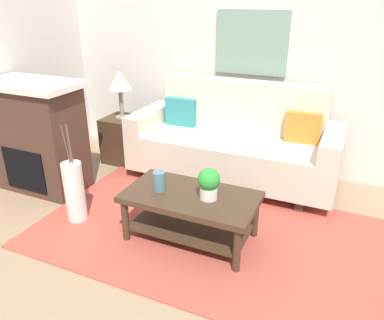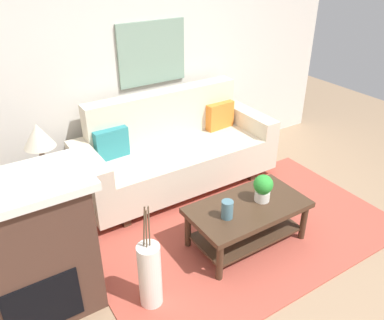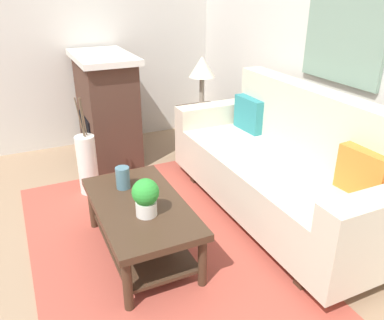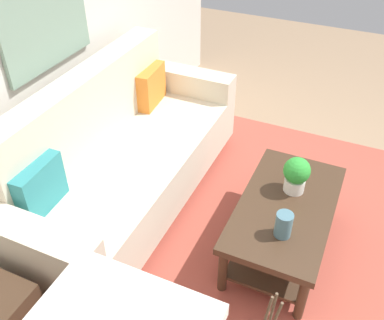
{
  "view_description": "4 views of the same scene",
  "coord_description": "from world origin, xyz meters",
  "px_view_note": "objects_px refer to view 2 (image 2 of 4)",
  "views": [
    {
      "loc": [
        1.05,
        -2.09,
        1.93
      ],
      "look_at": [
        -0.32,
        0.97,
        0.46
      ],
      "focal_mm": 35.32,
      "sensor_mm": 36.0,
      "label": 1
    },
    {
      "loc": [
        -2.07,
        -1.79,
        2.53
      ],
      "look_at": [
        -0.23,
        1.09,
        0.62
      ],
      "focal_mm": 36.84,
      "sensor_mm": 36.0,
      "label": 2
    },
    {
      "loc": [
        2.22,
        -0.28,
        1.85
      ],
      "look_at": [
        -0.22,
        0.86,
        0.61
      ],
      "focal_mm": 36.62,
      "sensor_mm": 36.0,
      "label": 3
    },
    {
      "loc": [
        -2.22,
        0.1,
        2.4
      ],
      "look_at": [
        0.0,
        1.11,
        0.52
      ],
      "focal_mm": 40.56,
      "sensor_mm": 36.0,
      "label": 4
    }
  ],
  "objects_px": {
    "side_table": "(52,204)",
    "fireplace": "(27,253)",
    "table_lamp": "(39,138)",
    "floor_vase": "(150,276)",
    "coffee_table": "(247,215)",
    "potted_plant_tabletop": "(263,187)",
    "throw_pillow_teal": "(111,143)",
    "framed_painting": "(152,53)",
    "throw_pillow_orange": "(220,115)",
    "tabletop_vase": "(227,210)",
    "couch": "(176,152)"
  },
  "relations": [
    {
      "from": "side_table",
      "to": "fireplace",
      "type": "height_order",
      "value": "fireplace"
    },
    {
      "from": "table_lamp",
      "to": "floor_vase",
      "type": "bearing_deg",
      "value": -74.82
    },
    {
      "from": "coffee_table",
      "to": "potted_plant_tabletop",
      "type": "bearing_deg",
      "value": -1.19
    },
    {
      "from": "side_table",
      "to": "table_lamp",
      "type": "relative_size",
      "value": 0.98
    },
    {
      "from": "side_table",
      "to": "fireplace",
      "type": "distance_m",
      "value": 1.09
    },
    {
      "from": "coffee_table",
      "to": "fireplace",
      "type": "xyz_separation_m",
      "value": [
        -1.85,
        0.23,
        0.27
      ]
    },
    {
      "from": "throw_pillow_teal",
      "to": "framed_painting",
      "type": "height_order",
      "value": "framed_painting"
    },
    {
      "from": "potted_plant_tabletop",
      "to": "table_lamp",
      "type": "distance_m",
      "value": 2.06
    },
    {
      "from": "table_lamp",
      "to": "framed_painting",
      "type": "relative_size",
      "value": 0.71
    },
    {
      "from": "throw_pillow_orange",
      "to": "framed_painting",
      "type": "relative_size",
      "value": 0.45
    },
    {
      "from": "throw_pillow_orange",
      "to": "table_lamp",
      "type": "height_order",
      "value": "table_lamp"
    },
    {
      "from": "framed_painting",
      "to": "table_lamp",
      "type": "bearing_deg",
      "value": -160.53
    },
    {
      "from": "fireplace",
      "to": "floor_vase",
      "type": "distance_m",
      "value": 0.91
    },
    {
      "from": "coffee_table",
      "to": "tabletop_vase",
      "type": "distance_m",
      "value": 0.34
    },
    {
      "from": "throw_pillow_orange",
      "to": "fireplace",
      "type": "height_order",
      "value": "fireplace"
    },
    {
      "from": "couch",
      "to": "throw_pillow_orange",
      "type": "bearing_deg",
      "value": 10.21
    },
    {
      "from": "throw_pillow_teal",
      "to": "tabletop_vase",
      "type": "relative_size",
      "value": 2.15
    },
    {
      "from": "side_table",
      "to": "fireplace",
      "type": "bearing_deg",
      "value": -111.91
    },
    {
      "from": "coffee_table",
      "to": "tabletop_vase",
      "type": "bearing_deg",
      "value": -171.85
    },
    {
      "from": "throw_pillow_teal",
      "to": "floor_vase",
      "type": "bearing_deg",
      "value": -102.99
    },
    {
      "from": "potted_plant_tabletop",
      "to": "throw_pillow_teal",
      "type": "bearing_deg",
      "value": 123.26
    },
    {
      "from": "throw_pillow_teal",
      "to": "fireplace",
      "type": "bearing_deg",
      "value": -134.54
    },
    {
      "from": "throw_pillow_teal",
      "to": "framed_painting",
      "type": "bearing_deg",
      "value": 26.06
    },
    {
      "from": "throw_pillow_orange",
      "to": "tabletop_vase",
      "type": "bearing_deg",
      "value": -123.57
    },
    {
      "from": "table_lamp",
      "to": "couch",
      "type": "bearing_deg",
      "value": 1.39
    },
    {
      "from": "tabletop_vase",
      "to": "fireplace",
      "type": "distance_m",
      "value": 1.6
    },
    {
      "from": "coffee_table",
      "to": "potted_plant_tabletop",
      "type": "xyz_separation_m",
      "value": [
        0.16,
        -0.0,
        0.26
      ]
    },
    {
      "from": "throw_pillow_orange",
      "to": "framed_painting",
      "type": "bearing_deg",
      "value": 153.94
    },
    {
      "from": "potted_plant_tabletop",
      "to": "table_lamp",
      "type": "height_order",
      "value": "table_lamp"
    },
    {
      "from": "floor_vase",
      "to": "tabletop_vase",
      "type": "bearing_deg",
      "value": 8.45
    },
    {
      "from": "throw_pillow_orange",
      "to": "potted_plant_tabletop",
      "type": "distance_m",
      "value": 1.46
    },
    {
      "from": "framed_painting",
      "to": "coffee_table",
      "type": "bearing_deg",
      "value": -88.71
    },
    {
      "from": "potted_plant_tabletop",
      "to": "fireplace",
      "type": "relative_size",
      "value": 0.23
    },
    {
      "from": "coffee_table",
      "to": "fireplace",
      "type": "height_order",
      "value": "fireplace"
    },
    {
      "from": "coffee_table",
      "to": "throw_pillow_teal",
      "type": "bearing_deg",
      "value": 118.39
    },
    {
      "from": "fireplace",
      "to": "table_lamp",
      "type": "bearing_deg",
      "value": 68.09
    },
    {
      "from": "floor_vase",
      "to": "couch",
      "type": "bearing_deg",
      "value": 53.09
    },
    {
      "from": "potted_plant_tabletop",
      "to": "fireplace",
      "type": "height_order",
      "value": "fireplace"
    },
    {
      "from": "throw_pillow_teal",
      "to": "throw_pillow_orange",
      "type": "height_order",
      "value": "same"
    },
    {
      "from": "throw_pillow_orange",
      "to": "side_table",
      "type": "relative_size",
      "value": 0.64
    },
    {
      "from": "potted_plant_tabletop",
      "to": "floor_vase",
      "type": "bearing_deg",
      "value": -172.83
    },
    {
      "from": "potted_plant_tabletop",
      "to": "side_table",
      "type": "relative_size",
      "value": 0.47
    },
    {
      "from": "tabletop_vase",
      "to": "side_table",
      "type": "xyz_separation_m",
      "value": [
        -1.19,
        1.24,
        -0.23
      ]
    },
    {
      "from": "throw_pillow_orange",
      "to": "framed_painting",
      "type": "height_order",
      "value": "framed_painting"
    },
    {
      "from": "couch",
      "to": "table_lamp",
      "type": "distance_m",
      "value": 1.53
    },
    {
      "from": "throw_pillow_teal",
      "to": "coffee_table",
      "type": "relative_size",
      "value": 0.33
    },
    {
      "from": "coffee_table",
      "to": "side_table",
      "type": "height_order",
      "value": "side_table"
    },
    {
      "from": "table_lamp",
      "to": "fireplace",
      "type": "distance_m",
      "value": 1.12
    },
    {
      "from": "table_lamp",
      "to": "fireplace",
      "type": "height_order",
      "value": "fireplace"
    },
    {
      "from": "couch",
      "to": "throw_pillow_orange",
      "type": "distance_m",
      "value": 0.75
    }
  ]
}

